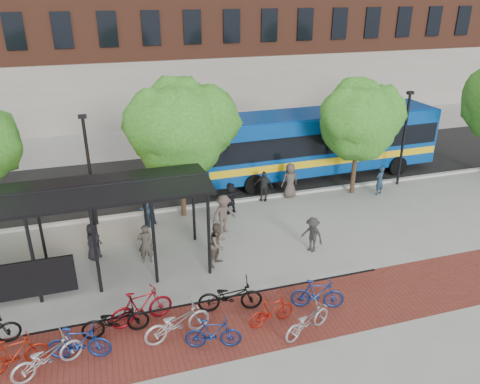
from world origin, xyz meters
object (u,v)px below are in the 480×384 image
object	(u,v)px
bike_7	(213,333)
pedestrian_2	(146,207)
pedestrian_7	(380,180)
pedestrian_9	(312,235)
pedestrian_8	(218,244)
bus	(319,139)
tree_c	(360,117)
tree_b	(181,124)
bike_6	(177,322)
bus_shelter	(57,204)
pedestrian_6	(290,181)
bike_2	(47,356)
lamp_post_right	(404,136)
bike_4	(115,320)
bike_8	(230,296)
bike_1	(15,354)
bike_11	(317,294)
pedestrian_5	(231,198)
bike_10	(307,320)
pedestrian_1	(146,244)
lamp_post_left	(89,168)
bike_9	(272,311)
pedestrian_0	(93,241)
pedestrian_4	(264,186)
bike_5	(141,307)
bike_3	(79,343)
pedestrian_3	(224,214)

from	to	relation	value
bike_7	pedestrian_2	world-z (taller)	pedestrian_2
pedestrian_7	pedestrian_9	bearing A→B (deg)	13.79
pedestrian_8	bus	bearing A→B (deg)	4.28
pedestrian_2	pedestrian_7	bearing A→B (deg)	141.01
tree_c	pedestrian_8	distance (m)	10.30
tree_b	pedestrian_2	bearing A→B (deg)	-162.09
tree_c	bike_6	distance (m)	14.16
bus_shelter	tree_c	bearing A→B (deg)	15.06
pedestrian_6	bike_2	bearing A→B (deg)	34.72
lamp_post_right	bike_4	bearing A→B (deg)	-153.12
tree_b	pedestrian_2	xyz separation A→B (m)	(-1.88, -0.61, -3.53)
bike_8	pedestrian_8	size ratio (longest dim) A/B	1.22
bike_1	bike_7	bearing A→B (deg)	-106.43
bike_11	pedestrian_5	xyz separation A→B (m)	(-0.77, 7.85, 0.23)
bus	bike_10	xyz separation A→B (m)	(-6.26, -12.28, -1.63)
pedestrian_1	lamp_post_left	bearing A→B (deg)	-58.17
bike_9	lamp_post_right	bearing A→B (deg)	-60.34
lamp_post_right	bike_2	distance (m)	19.81
bike_11	bike_1	bearing A→B (deg)	110.08
bike_7	pedestrian_8	distance (m)	4.66
bike_8	pedestrian_6	world-z (taller)	pedestrian_6
bike_10	bus	bearing A→B (deg)	-49.11
pedestrian_0	bike_7	bearing A→B (deg)	-116.33
bike_10	pedestrian_6	xyz separation A→B (m)	(3.54, 9.84, 0.41)
pedestrian_4	bike_5	bearing A→B (deg)	-101.97
bus	bike_4	bearing A→B (deg)	-139.77
pedestrian_6	pedestrian_7	xyz separation A→B (m)	(4.59, -1.08, -0.13)
lamp_post_left	bike_4	bearing A→B (deg)	-87.21
tree_c	bike_3	world-z (taller)	tree_c
bike_11	pedestrian_3	distance (m)	6.28
bike_2	pedestrian_6	world-z (taller)	pedestrian_6
bike_11	pedestrian_9	bearing A→B (deg)	-2.54
bike_2	bike_6	size ratio (longest dim) A/B	0.94
lamp_post_left	bike_2	bearing A→B (deg)	-99.88
bike_6	pedestrian_5	world-z (taller)	pedestrian_5
bike_11	pedestrian_2	distance (m)	9.05
bike_10	bike_6	bearing A→B (deg)	52.99
bike_10	pedestrian_9	size ratio (longest dim) A/B	1.24
bike_4	pedestrian_9	distance (m)	8.49
bike_11	pedestrian_1	distance (m)	6.91
pedestrian_1	pedestrian_5	size ratio (longest dim) A/B	1.07
bus_shelter	bike_11	size ratio (longest dim) A/B	5.89
bike_5	bike_6	xyz separation A→B (m)	(0.98, -1.02, -0.06)
bike_5	pedestrian_7	xyz separation A→B (m)	(13.00, 6.70, 0.16)
pedestrian_6	bus_shelter	bearing A→B (deg)	17.23
bike_1	pedestrian_1	size ratio (longest dim) A/B	1.11
bike_10	pedestrian_5	bearing A→B (deg)	-22.79
bike_1	bike_9	xyz separation A→B (m)	(7.61, -0.29, -0.06)
bike_3	pedestrian_5	size ratio (longest dim) A/B	1.20
pedestrian_6	pedestrian_9	world-z (taller)	pedestrian_6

